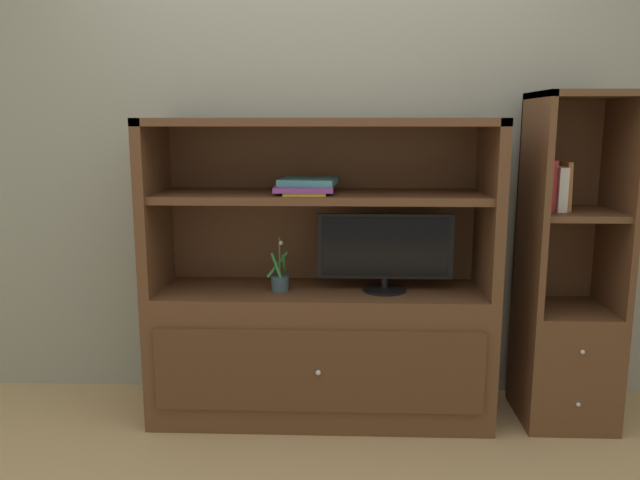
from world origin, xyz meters
TOP-DOWN VIEW (x-y plane):
  - ground_plane at (0.00, 0.00)m, footprint 8.00×8.00m
  - painted_rear_wall at (0.00, 0.75)m, footprint 6.00×0.10m
  - media_console at (0.00, 0.41)m, footprint 1.63×0.51m
  - tv_monitor at (0.31, 0.38)m, footprint 0.64×0.21m
  - potted_plant at (-0.19, 0.36)m, footprint 0.10×0.11m
  - magazine_stack at (-0.07, 0.40)m, footprint 0.30×0.34m
  - bookshelf_tall at (1.18, 0.41)m, footprint 0.42×0.45m
  - upright_book_row at (1.09, 0.40)m, footprint 0.12×0.17m

SIDE VIEW (x-z plane):
  - ground_plane at x=0.00m, z-range 0.00..0.00m
  - media_console at x=0.00m, z-range -0.25..1.20m
  - bookshelf_tall at x=1.18m, z-range -0.26..1.31m
  - potted_plant at x=-0.19m, z-range 0.55..0.81m
  - tv_monitor at x=0.31m, z-range 0.65..1.02m
  - upright_book_row at x=1.09m, z-range 1.02..1.25m
  - magazine_stack at x=-0.07m, z-range 1.11..1.17m
  - painted_rear_wall at x=0.00m, z-range 0.00..2.80m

